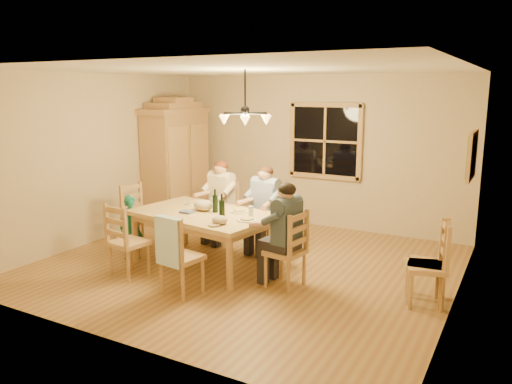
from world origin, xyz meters
The scene contains 33 objects.
floor centered at (0.00, 0.00, 0.00)m, with size 5.50×5.50×0.00m, color #926135.
ceiling centered at (0.00, 0.00, 2.70)m, with size 5.50×5.00×0.02m, color white.
wall_back centered at (0.00, 2.50, 1.35)m, with size 5.50×0.02×2.70m, color #C2AC89.
wall_left centered at (-2.75, 0.00, 1.35)m, with size 0.02×5.00×2.70m, color #C2AC89.
wall_right centered at (2.75, 0.00, 1.35)m, with size 0.02×5.00×2.70m, color #C2AC89.
window centered at (0.20, 2.47, 1.55)m, with size 1.30×0.06×1.30m.
painting centered at (2.71, 1.20, 1.60)m, with size 0.06×0.78×0.64m.
chandelier centered at (0.00, 0.00, 2.08)m, with size 0.77×0.68×0.71m.
armoire centered at (-2.42, 1.60, 1.06)m, with size 0.66×1.40×2.30m.
dining_table centered at (-0.55, -0.22, 0.66)m, with size 2.13×1.48×0.76m.
chair_far_left centered at (-0.90, 0.77, 0.30)m, with size 0.50×0.48×0.99m.
chair_far_right centered at (-0.04, 0.65, 0.30)m, with size 0.50×0.48×0.99m.
chair_near_left centered at (-1.17, -1.07, 0.30)m, with size 0.50×0.48×0.99m.
chair_near_right centered at (-0.19, -1.21, 0.30)m, with size 0.50×0.48×0.99m.
chair_end_left centered at (-1.91, -0.02, 0.30)m, with size 0.48×0.50×0.99m.
chair_end_right centered at (0.81, -0.42, 0.30)m, with size 0.48×0.50×0.99m.
adult_woman centered at (-0.90, 0.77, 0.84)m, with size 0.44×0.47×0.87m.
adult_plaid_man centered at (-0.04, 0.65, 0.84)m, with size 0.44×0.47×0.87m.
adult_slate_man centered at (0.81, -0.42, 0.84)m, with size 0.47×0.44×0.87m.
towel centered at (-0.22, -1.40, 0.70)m, with size 0.38×0.10×0.58m, color #B8DDFA.
wine_bottle_a centered at (-0.40, -0.15, 0.93)m, with size 0.08×0.08×0.33m, color black.
wine_bottle_b centered at (-0.14, -0.38, 0.93)m, with size 0.08×0.08×0.33m, color black.
plate_woman centered at (-0.99, 0.14, 0.77)m, with size 0.26×0.26×0.02m, color white.
plate_plaid centered at (-0.12, 0.03, 0.77)m, with size 0.26×0.26×0.02m, color white.
plate_slate centered at (0.21, -0.33, 0.77)m, with size 0.26×0.26×0.02m, color white.
wine_glass_a centered at (-0.61, 0.09, 0.83)m, with size 0.06×0.06×0.14m, color silver.
wine_glass_b centered at (0.14, -0.10, 0.83)m, with size 0.06×0.06×0.14m, color silver.
cap centered at (-0.01, -0.64, 0.82)m, with size 0.20×0.20×0.11m, color tan.
napkin centered at (-0.72, -0.38, 0.78)m, with size 0.18×0.14×0.03m, color #4E5B8F.
cloth_bundle centered at (-0.60, -0.15, 0.84)m, with size 0.28×0.22×0.15m, color tan.
child centered at (-1.61, -0.53, 0.47)m, with size 0.34×0.23×0.94m, color #19726A.
chair_spare_front centered at (2.45, -0.04, 0.30)m, with size 0.46×0.48×0.99m.
chair_spare_back centered at (2.45, -0.13, 0.30)m, with size 0.54×0.55×0.99m.
Camera 1 is at (3.35, -5.80, 2.44)m, focal length 35.00 mm.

